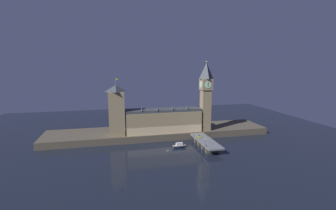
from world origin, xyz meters
TOP-DOWN VIEW (x-y plane):
  - ground_plane at (0.00, 0.00)m, footprint 400.00×400.00m
  - embankment at (0.00, 39.00)m, footprint 220.00×42.00m
  - parliament_hall at (2.98, 29.49)m, footprint 72.21×18.31m
  - clock_tower at (44.74, 25.96)m, footprint 11.01×11.12m
  - victoria_tower at (-41.38, 28.56)m, footprint 14.39×14.39m
  - bridge at (33.47, -5.00)m, footprint 13.32×46.00m
  - car_northbound_lead at (30.54, 4.44)m, footprint 2.09×3.96m
  - pedestrian_near_rail at (27.61, -20.03)m, footprint 0.38×0.38m
  - street_lamp_near at (27.21, -19.72)m, footprint 1.34×0.60m
  - street_lamp_far at (27.21, 9.72)m, footprint 1.34×0.60m
  - boat_upstream at (10.24, -1.88)m, footprint 13.08×4.78m

SIDE VIEW (x-z plane):
  - ground_plane at x=0.00m, z-range 0.00..0.00m
  - boat_upstream at x=10.24m, z-range -0.61..3.88m
  - embankment at x=0.00m, z-range 0.00..6.42m
  - bridge at x=33.47m, z-range 1.00..7.06m
  - car_northbound_lead at x=30.54m, z-range 6.01..7.56m
  - pedestrian_near_rail at x=27.61m, z-range 6.12..7.90m
  - street_lamp_far at x=27.21m, z-range 6.86..13.20m
  - street_lamp_near at x=27.21m, z-range 6.88..13.36m
  - parliament_hall at x=2.98m, z-range 4.13..31.15m
  - victoria_tower at x=-41.38m, z-range 3.52..56.08m
  - clock_tower at x=44.74m, z-range 8.41..76.59m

